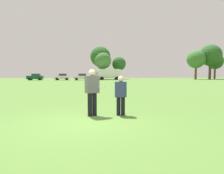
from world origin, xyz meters
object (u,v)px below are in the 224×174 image
frisbee (102,87)px  parked_car_near_left (35,77)px  box_truck (107,74)px  player_defender (121,93)px  player_thrower (92,90)px  parked_car_center (82,77)px  traffic_cone (120,94)px  parked_car_mid_left (62,77)px

frisbee → parked_car_near_left: (-17.12, 46.59, -0.18)m
parked_car_near_left → box_truck: 20.15m
player_defender → player_thrower: bearing=-178.7°
player_thrower → player_defender: (1.09, 0.02, -0.14)m
frisbee → parked_car_near_left: 49.63m
frisbee → parked_car_center: parked_car_center is taller
frisbee → box_truck: bearing=86.6°
player_defender → frisbee: size_ratio=5.58×
player_defender → parked_car_center: parked_car_center is taller
parked_car_near_left → parked_car_center: size_ratio=1.00×
player_defender → frisbee: bearing=-177.7°
frisbee → parked_car_near_left: bearing=110.2°
traffic_cone → parked_car_mid_left: (-11.12, 40.48, 0.69)m
parked_car_center → box_truck: (7.17, 3.75, 0.83)m
player_thrower → parked_car_near_left: (-16.76, 46.58, -0.07)m
parked_car_near_left → traffic_cone: bearing=-65.6°
traffic_cone → parked_car_near_left: 44.79m
parked_car_mid_left → player_thrower: bearing=-78.6°
parked_car_near_left → box_truck: box_truck is taller
parked_car_mid_left → box_truck: box_truck is taller
player_thrower → parked_car_center: bearing=95.0°
player_thrower → player_defender: size_ratio=1.16×
frisbee → parked_car_center: (-4.30, 45.15, -0.18)m
player_thrower → box_truck: bearing=86.2°
player_defender → frisbee: (-0.73, -0.03, 0.26)m
traffic_cone → parked_car_mid_left: 41.99m
player_defender → traffic_cone: (0.67, 5.78, -0.62)m
parked_car_center → box_truck: 8.13m
traffic_cone → parked_car_near_left: size_ratio=0.11×
player_thrower → parked_car_mid_left: bearing=101.4°
parked_car_mid_left → parked_car_near_left: bearing=177.7°
traffic_cone → frisbee: bearing=-103.5°
parked_car_mid_left → parked_car_center: bearing=-11.9°
parked_car_near_left → box_truck: size_ratio=0.50×
box_truck → player_thrower: bearing=-93.8°
parked_car_center → box_truck: box_truck is taller
player_defender → parked_car_center: bearing=96.4°
box_truck → parked_car_near_left: bearing=-173.4°
player_thrower → parked_car_center: size_ratio=0.41×
frisbee → parked_car_center: size_ratio=0.06×
parked_car_mid_left → traffic_cone: bearing=-74.6°
frisbee → parked_car_near_left: size_ratio=0.06×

